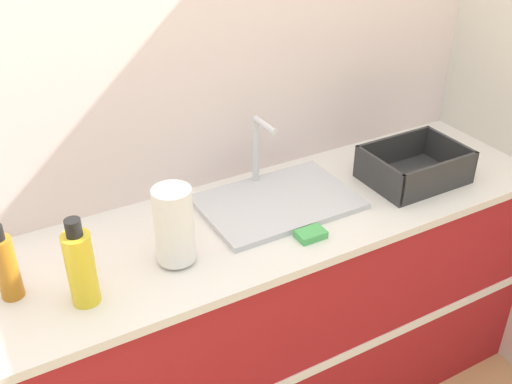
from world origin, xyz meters
The scene contains 8 objects.
wall_back centered at (0.00, 0.59, 1.30)m, with size 4.74×0.06×2.60m.
counter_cabinet centered at (0.00, 0.28, 0.45)m, with size 2.36×0.59×0.90m.
sink centered at (0.20, 0.33, 0.92)m, with size 0.51×0.35×0.27m.
paper_towel_roll centered at (-0.21, 0.20, 1.02)m, with size 0.11×0.11×0.24m.
dish_rack centered at (0.71, 0.23, 0.94)m, with size 0.34×0.25×0.12m.
bottle_amber centered at (-0.66, 0.28, 1.00)m, with size 0.06×0.06×0.23m.
bottle_yellow centered at (-0.49, 0.16, 1.02)m, with size 0.08×0.08×0.26m.
sponge centered at (0.19, 0.11, 0.91)m, with size 0.09×0.06×0.02m.
Camera 1 is at (-0.70, -1.13, 1.98)m, focal length 42.00 mm.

